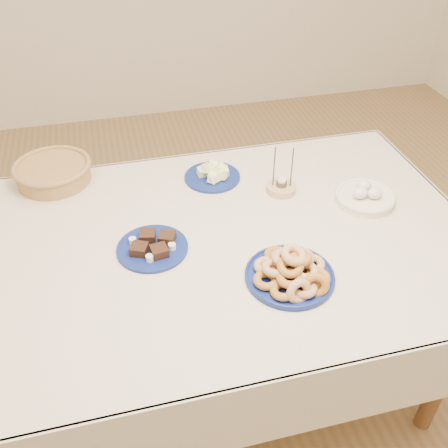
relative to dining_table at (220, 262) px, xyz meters
The scene contains 8 objects.
ground 0.64m from the dining_table, ahead, with size 5.00×5.00×0.00m, color olive.
dining_table is the anchor object (origin of this frame).
donut_platter 0.31m from the dining_table, 55.81° to the right, with size 0.28×0.28×0.12m.
melon_plate 0.38m from the dining_table, 80.85° to the left, with size 0.23×0.23×0.07m.
brownie_plate 0.25m from the dining_table, behind, with size 0.28×0.28×0.04m.
wicker_basket 0.73m from the dining_table, 137.55° to the left, with size 0.30×0.30×0.08m.
candle_holder 0.37m from the dining_table, 36.57° to the left, with size 0.14×0.14×0.18m.
egg_bowl 0.57m from the dining_table, ahead, with size 0.22×0.22×0.07m.
Camera 1 is at (-0.29, -1.21, 1.80)m, focal length 40.00 mm.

